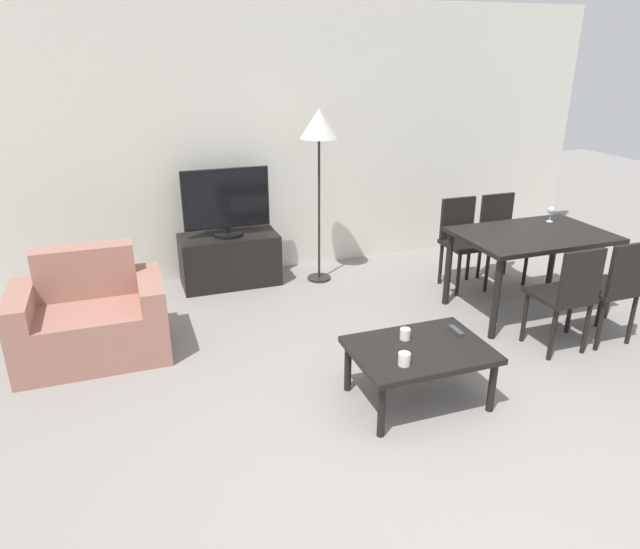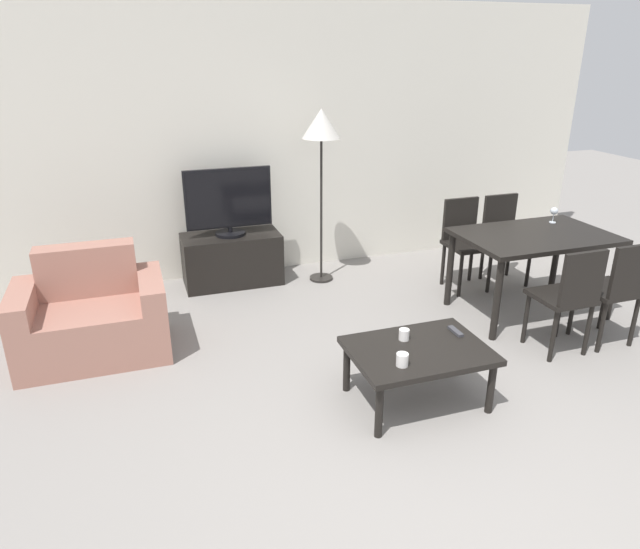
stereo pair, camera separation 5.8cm
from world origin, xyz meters
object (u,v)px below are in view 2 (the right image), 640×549
(armchair, at_px, (92,318))
(wine_glass_left, at_px, (554,212))
(dining_table, at_px, (534,243))
(tv_stand, at_px, (232,259))
(cup_white_near, at_px, (402,360))
(floor_lamp, at_px, (321,131))
(dining_chair_far, at_px, (504,234))
(remote_primary, at_px, (456,331))
(coffee_table, at_px, (418,354))
(cup_colored_far, at_px, (404,335))
(dining_chair_near_right, at_px, (616,287))
(tv, at_px, (229,202))
(dining_chair_far_left, at_px, (464,238))
(dining_chair_near, at_px, (569,294))

(armchair, bearing_deg, wine_glass_left, -3.11)
(dining_table, bearing_deg, tv_stand, 147.32)
(armchair, distance_m, cup_white_near, 2.45)
(tv_stand, xyz_separation_m, floor_lamp, (0.89, -0.20, 1.25))
(dining_chair_far, relative_size, remote_primary, 5.87)
(coffee_table, distance_m, wine_glass_left, 2.36)
(coffee_table, distance_m, cup_colored_far, 0.17)
(dining_chair_near_right, relative_size, remote_primary, 5.87)
(tv_stand, distance_m, remote_primary, 2.64)
(coffee_table, bearing_deg, cup_white_near, -140.92)
(cup_white_near, height_order, wine_glass_left, wine_glass_left)
(tv, xyz_separation_m, dining_chair_far_left, (2.17, -0.81, -0.35))
(tv, relative_size, coffee_table, 0.93)
(tv, bearing_deg, floor_lamp, -12.47)
(tv, relative_size, dining_table, 0.65)
(cup_colored_far, bearing_deg, wine_glass_left, 27.39)
(wine_glass_left, bearing_deg, dining_chair_far, 105.71)
(floor_lamp, xyz_separation_m, cup_colored_far, (-0.14, -2.16, -1.07))
(dining_chair_near, distance_m, floor_lamp, 2.64)
(tv_stand, distance_m, dining_table, 2.88)
(cup_white_near, bearing_deg, tv, 102.30)
(dining_chair_far, bearing_deg, tv_stand, 162.84)
(cup_colored_far, xyz_separation_m, wine_glass_left, (2.02, 1.05, 0.40))
(dining_table, height_order, floor_lamp, floor_lamp)
(tv, height_order, cup_white_near, tv)
(floor_lamp, bearing_deg, wine_glass_left, -30.54)
(tv, distance_m, dining_table, 2.86)
(tv, height_order, remote_primary, tv)
(dining_chair_near, distance_m, cup_white_near, 1.64)
(dining_chair_far, height_order, cup_white_near, dining_chair_far)
(cup_white_near, bearing_deg, wine_glass_left, 31.72)
(dining_chair_near, relative_size, cup_white_near, 10.59)
(armchair, bearing_deg, floor_lamp, 22.20)
(armchair, height_order, remote_primary, armchair)
(floor_lamp, xyz_separation_m, remote_primary, (0.24, -2.18, -1.10))
(coffee_table, relative_size, dining_chair_far_left, 1.03)
(floor_lamp, bearing_deg, dining_chair_near_right, -49.93)
(armchair, distance_m, remote_primary, 2.75)
(remote_primary, distance_m, cup_colored_far, 0.39)
(coffee_table, bearing_deg, remote_primary, 18.36)
(armchair, bearing_deg, dining_chair_far_left, 4.56)
(tv_stand, distance_m, wine_glass_left, 3.12)
(tv_stand, relative_size, dining_chair_near_right, 1.10)
(floor_lamp, bearing_deg, dining_table, -41.57)
(dining_chair_far, xyz_separation_m, remote_primary, (-1.50, -1.57, -0.09))
(dining_table, bearing_deg, cup_colored_far, -153.73)
(tv, distance_m, coffee_table, 2.66)
(cup_colored_far, bearing_deg, floor_lamp, 86.18)
(dining_chair_far_left, relative_size, wine_glass_left, 6.03)
(cup_colored_far, bearing_deg, dining_chair_far, 39.35)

